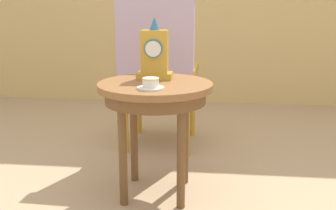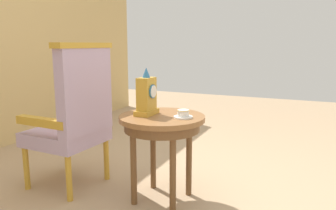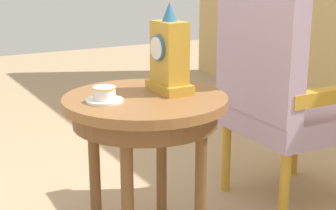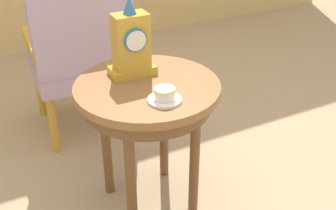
{
  "view_description": "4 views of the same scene",
  "coord_description": "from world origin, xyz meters",
  "px_view_note": "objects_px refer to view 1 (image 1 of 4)",
  "views": [
    {
      "loc": [
        0.21,
        -1.96,
        1.03
      ],
      "look_at": [
        -0.02,
        0.13,
        0.49
      ],
      "focal_mm": 42.02,
      "sensor_mm": 36.0,
      "label": 1
    },
    {
      "loc": [
        -2.12,
        -0.93,
        1.13
      ],
      "look_at": [
        0.02,
        0.05,
        0.69
      ],
      "focal_mm": 35.12,
      "sensor_mm": 36.0,
      "label": 2
    },
    {
      "loc": [
        1.53,
        -0.77,
        1.09
      ],
      "look_at": [
        -0.16,
        0.19,
        0.56
      ],
      "focal_mm": 54.24,
      "sensor_mm": 36.0,
      "label": 3
    },
    {
      "loc": [
        -0.7,
        -1.36,
        1.42
      ],
      "look_at": [
        -0.0,
        0.0,
        0.54
      ],
      "focal_mm": 44.87,
      "sensor_mm": 36.0,
      "label": 4
    }
  ],
  "objects_px": {
    "teacup_left": "(151,84)",
    "mantel_clock": "(155,54)",
    "armchair": "(158,69)",
    "side_table": "(155,98)"
  },
  "relations": [
    {
      "from": "teacup_left",
      "to": "mantel_clock",
      "type": "distance_m",
      "value": 0.29
    },
    {
      "from": "teacup_left",
      "to": "armchair",
      "type": "bearing_deg",
      "value": 95.13
    },
    {
      "from": "side_table",
      "to": "teacup_left",
      "type": "relative_size",
      "value": 4.75
    },
    {
      "from": "teacup_left",
      "to": "mantel_clock",
      "type": "xyz_separation_m",
      "value": [
        -0.02,
        0.27,
        0.11
      ]
    },
    {
      "from": "side_table",
      "to": "teacup_left",
      "type": "height_order",
      "value": "teacup_left"
    },
    {
      "from": "mantel_clock",
      "to": "armchair",
      "type": "bearing_deg",
      "value": 95.76
    },
    {
      "from": "side_table",
      "to": "armchair",
      "type": "xyz_separation_m",
      "value": [
        -0.08,
        0.71,
        0.04
      ]
    },
    {
      "from": "mantel_clock",
      "to": "side_table",
      "type": "bearing_deg",
      "value": -81.05
    },
    {
      "from": "teacup_left",
      "to": "armchair",
      "type": "relative_size",
      "value": 0.12
    },
    {
      "from": "side_table",
      "to": "teacup_left",
      "type": "bearing_deg",
      "value": -89.86
    }
  ]
}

